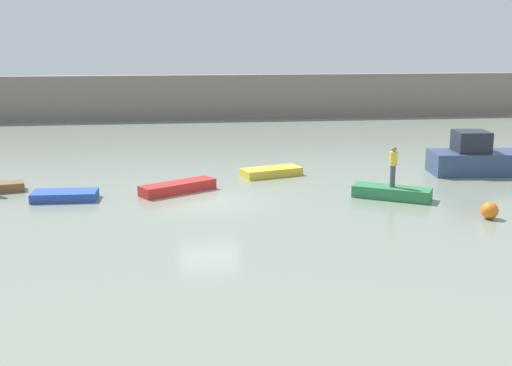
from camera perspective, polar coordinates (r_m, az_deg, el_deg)
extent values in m
plane|color=gray|center=(26.29, -4.28, -1.66)|extent=(120.00, 120.00, 0.00)
cube|color=gray|center=(52.70, -5.87, 7.66)|extent=(80.00, 1.20, 3.62)
cube|color=#33476B|center=(33.43, 19.70, 1.74)|extent=(5.32, 2.61, 1.11)
cube|color=#232833|center=(33.01, 18.75, 3.56)|extent=(1.73, 1.71, 1.02)
cube|color=#2B4CAD|center=(27.58, -16.77, -1.09)|extent=(2.67, 1.31, 0.37)
cube|color=red|center=(27.88, -7.02, -0.39)|extent=(3.43, 2.57, 0.46)
cube|color=gold|center=(31.06, 1.39, 1.01)|extent=(3.13, 2.03, 0.39)
cube|color=#2D7F47|center=(27.25, 12.09, -0.85)|extent=(3.28, 2.52, 0.50)
cylinder|color=#4C4C56|center=(27.09, 12.16, 0.61)|extent=(0.22, 0.22, 0.92)
cylinder|color=yellow|center=(26.94, 12.23, 2.16)|extent=(0.32, 0.32, 0.57)
sphere|color=#936B4C|center=(26.88, 12.27, 2.98)|extent=(0.22, 0.22, 0.22)
sphere|color=orange|center=(25.21, 20.24, -2.33)|extent=(0.64, 0.64, 0.64)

